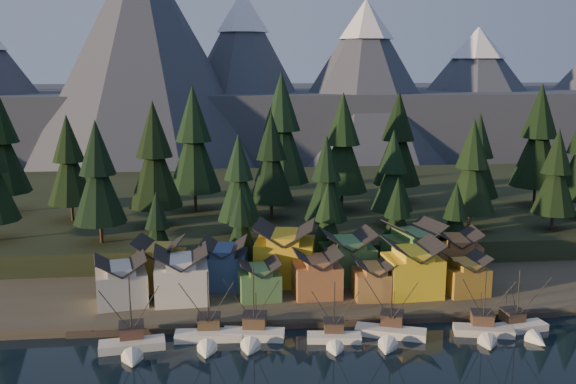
{
  "coord_description": "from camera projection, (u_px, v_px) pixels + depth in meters",
  "views": [
    {
      "loc": [
        -15.8,
        -80.83,
        41.47
      ],
      "look_at": [
        -3.9,
        30.0,
        19.25
      ],
      "focal_mm": 40.0,
      "sensor_mm": 36.0,
      "label": 1
    }
  ],
  "objects": [
    {
      "name": "ground",
      "position": [
        339.0,
        370.0,
        88.58
      ],
      "size": [
        500.0,
        500.0,
        0.0
      ],
      "primitive_type": "plane",
      "color": "black",
      "rests_on": "ground"
    },
    {
      "name": "shore_strip",
      "position": [
        302.0,
        273.0,
        127.44
      ],
      "size": [
        400.0,
        50.0,
        1.5
      ],
      "primitive_type": "cube",
      "color": "#3D392C",
      "rests_on": "ground"
    },
    {
      "name": "hillside",
      "position": [
        279.0,
        207.0,
        175.75
      ],
      "size": [
        420.0,
        100.0,
        6.0
      ],
      "primitive_type": "cube",
      "color": "black",
      "rests_on": "ground"
    },
    {
      "name": "dock",
      "position": [
        321.0,
        320.0,
        104.57
      ],
      "size": [
        80.0,
        4.0,
        1.0
      ],
      "primitive_type": "cube",
      "color": "#443C30",
      "rests_on": "ground"
    },
    {
      "name": "mountain_ridge",
      "position": [
        244.0,
        99.0,
        291.32
      ],
      "size": [
        560.0,
        190.0,
        90.0
      ],
      "color": "#474B5B",
      "rests_on": "ground"
    },
    {
      "name": "boat_0",
      "position": [
        132.0,
        337.0,
        93.64
      ],
      "size": [
        10.19,
        10.85,
        12.31
      ],
      "rotation": [
        0.0,
        0.0,
        0.13
      ],
      "color": "beige",
      "rests_on": "ground"
    },
    {
      "name": "boat_1",
      "position": [
        208.0,
        329.0,
        96.86
      ],
      "size": [
        10.68,
        11.56,
        11.91
      ],
      "rotation": [
        0.0,
        0.0,
        -0.04
      ],
      "color": "white",
      "rests_on": "ground"
    },
    {
      "name": "boat_2",
      "position": [
        253.0,
        326.0,
        97.32
      ],
      "size": [
        10.15,
        10.75,
        12.28
      ],
      "rotation": [
        0.0,
        0.0,
        -0.17
      ],
      "color": "silver",
      "rests_on": "ground"
    },
    {
      "name": "boat_3",
      "position": [
        335.0,
        331.0,
        96.58
      ],
      "size": [
        8.71,
        9.29,
        10.36
      ],
      "rotation": [
        0.0,
        0.0,
        -0.13
      ],
      "color": "white",
      "rests_on": "ground"
    },
    {
      "name": "boat_4",
      "position": [
        390.0,
        326.0,
        98.16
      ],
      "size": [
        11.55,
        11.94,
        11.73
      ],
      "rotation": [
        0.0,
        0.0,
        -0.35
      ],
      "color": "silver",
      "rests_on": "ground"
    },
    {
      "name": "boat_5",
      "position": [
        485.0,
        323.0,
        98.85
      ],
      "size": [
        9.77,
        10.31,
        11.47
      ],
      "rotation": [
        0.0,
        0.0,
        -0.23
      ],
      "color": "beige",
      "rests_on": "ground"
    },
    {
      "name": "boat_6",
      "position": [
        523.0,
        321.0,
        100.21
      ],
      "size": [
        9.85,
        10.44,
        11.05
      ],
      "rotation": [
        0.0,
        0.0,
        0.17
      ],
      "color": "white",
      "rests_on": "ground"
    },
    {
      "name": "house_front_0",
      "position": [
        121.0,
        279.0,
        108.28
      ],
      "size": [
        9.67,
        9.31,
        8.29
      ],
      "rotation": [
        0.0,
        0.0,
        0.2
      ],
      "color": "beige",
      "rests_on": "shore_strip"
    },
    {
      "name": "house_front_1",
      "position": [
        181.0,
        273.0,
        109.66
      ],
      "size": [
        9.39,
        9.06,
        9.24
      ],
      "rotation": [
        0.0,
        0.0,
        0.06
      ],
      "color": "silver",
      "rests_on": "shore_strip"
    },
    {
      "name": "house_front_2",
      "position": [
        259.0,
        278.0,
        111.2
      ],
      "size": [
        7.55,
        7.6,
        6.81
      ],
      "rotation": [
        0.0,
        0.0,
        0.09
      ],
      "color": "#4F8045",
      "rests_on": "shore_strip"
    },
    {
      "name": "house_front_3",
      "position": [
        317.0,
        272.0,
        112.31
      ],
      "size": [
        8.33,
        7.98,
        8.14
      ],
      "rotation": [
        0.0,
        0.0,
        0.05
      ],
      "color": "#A4663A",
      "rests_on": "shore_strip"
    },
    {
      "name": "house_front_4",
      "position": [
        373.0,
        277.0,
        111.55
      ],
      "size": [
        6.81,
        7.33,
        6.82
      ],
      "rotation": [
        0.0,
        0.0,
        -0.02
      ],
      "color": "#9F7138",
      "rests_on": "shore_strip"
    },
    {
      "name": "house_front_5",
      "position": [
        412.0,
        266.0,
        112.56
      ],
      "size": [
        9.79,
        9.0,
        9.78
      ],
      "rotation": [
        0.0,
        0.0,
        0.06
      ],
      "color": "yellow",
      "rests_on": "shore_strip"
    },
    {
      "name": "house_front_6",
      "position": [
        465.0,
        273.0,
        113.3
      ],
      "size": [
        7.73,
        7.38,
        7.09
      ],
      "rotation": [
        0.0,
        0.0,
        0.1
      ],
      "color": "olive",
      "rests_on": "shore_strip"
    },
    {
      "name": "house_back_0",
      "position": [
        159.0,
        262.0,
        115.94
      ],
      "size": [
        9.61,
        9.33,
        9.24
      ],
      "rotation": [
        0.0,
        0.0,
        -0.15
      ],
      "color": "#B4902E",
      "rests_on": "shore_strip"
    },
    {
      "name": "house_back_1",
      "position": [
        224.0,
        262.0,
        116.46
      ],
      "size": [
        8.87,
        8.96,
        8.92
      ],
      "rotation": [
        0.0,
        0.0,
        -0.12
      ],
      "color": "#324976",
      "rests_on": "shore_strip"
    },
    {
      "name": "house_back_2",
      "position": [
        285.0,
        251.0,
        118.78
      ],
      "size": [
        12.37,
        11.68,
        11.32
      ],
      "rotation": [
        0.0,
        0.0,
        -0.2
      ],
      "color": "gold",
      "rests_on": "shore_strip"
    },
    {
      "name": "house_back_3",
      "position": [
        347.0,
        254.0,
        119.85
      ],
      "size": [
        9.99,
        9.01,
        9.65
      ],
      "rotation": [
        0.0,
        0.0,
        0.06
      ],
      "color": "#3F7543",
      "rests_on": "shore_strip"
    },
    {
      "name": "house_back_4",
      "position": [
        414.0,
        248.0,
        122.89
      ],
      "size": [
        11.56,
        11.29,
        10.38
      ],
      "rotation": [
        0.0,
        0.0,
        0.26
      ],
      "color": "#437640",
      "rests_on": "shore_strip"
    },
    {
      "name": "house_back_5",
      "position": [
        456.0,
        252.0,
        122.05
      ],
      "size": [
        8.83,
        8.93,
        9.23
      ],
      "rotation": [
        0.0,
        0.0,
        -0.08
      ],
      "color": "brown",
      "rests_on": "shore_strip"
    },
    {
      "name": "tree_hill_1",
      "position": [
        69.0,
        163.0,
        145.86
      ],
      "size": [
        10.54,
        10.54,
        24.56
      ],
      "color": "#332319",
      "rests_on": "hillside"
    },
    {
      "name": "tree_hill_2",
      "position": [
        98.0,
        176.0,
        127.36
      ],
      "size": [
        10.71,
        10.71,
        24.94
      ],
      "color": "#332319",
      "rests_on": "hillside"
    },
    {
      "name": "tree_hill_3",
      "position": [
        155.0,
        159.0,
        139.79
      ],
      "size": [
        12.0,
        12.0,
        27.95
      ],
      "color": "#332319",
      "rests_on": "hillside"
    },
    {
      "name": "tree_hill_4",
      "position": [
        194.0,
        143.0,
        154.95
      ],
      "size": [
        13.21,
        13.21,
        30.78
      ],
      "color": "#332319",
      "rests_on": "hillside"
    },
    {
      "name": "tree_hill_5",
      "position": [
        239.0,
        181.0,
        132.6
      ],
      "size": [
        9.29,
        9.29,
        21.64
      ],
      "color": "#332319",
      "rests_on": "hillside"
    },
    {
      "name": "tree_hill_6",
      "position": [
        271.0,
        161.0,
        147.69
      ],
      "size": [
        10.76,
        10.76,
        25.07
      ],
      "color": "#332319",
      "rests_on": "hillside"
    },
    {
      "name": "tree_hill_7",
      "position": [
        326.0,
        182.0,
        132.56
      ],
      "size": [
        9.17,
        9.17,
        21.37
      ],
      "color": "#332319",
      "rests_on": "hillside"
    },
    {
      "name": "tree_hill_8",
      "position": [
        343.0,
        146.0,
        155.98
      ],
      "size": [
        12.47,
        12.47,
        29.05
      ],
      "color": "#332319",
      "rests_on": "hillside"
    },
    {
      "name": "tree_hill_9",
      "position": [
        393.0,
        174.0,
        141.03
      ],
      "size": [
        9.3,
        9.3,
        21.66
      ],
      "color": "#332319",
      "rests_on": "hillside"
    },
    {
      "name": "tree_hill_10",
      "position": [
        398.0,
        142.0,
        165.47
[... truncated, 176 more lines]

